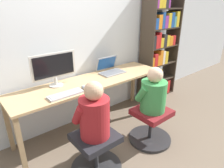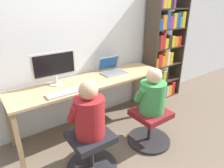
# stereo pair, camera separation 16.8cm
# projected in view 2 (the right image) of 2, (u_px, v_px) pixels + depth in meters

# --- Properties ---
(ground_plane) EXTENTS (14.00, 14.00, 0.00)m
(ground_plane) POSITION_uv_depth(u_px,v_px,m) (105.00, 136.00, 2.81)
(ground_plane) COLOR brown
(wall_back) EXTENTS (10.00, 0.05, 2.60)m
(wall_back) POSITION_uv_depth(u_px,v_px,m) (78.00, 36.00, 2.80)
(wall_back) COLOR silver
(wall_back) RESTS_ON ground_plane
(desk) EXTENTS (2.22, 0.58, 0.75)m
(desk) POSITION_uv_depth(u_px,v_px,m) (92.00, 85.00, 2.77)
(desk) COLOR tan
(desk) RESTS_ON ground_plane
(desktop_monitor) EXTENTS (0.58, 0.18, 0.43)m
(desktop_monitor) POSITION_uv_depth(u_px,v_px,m) (55.00, 67.00, 2.51)
(desktop_monitor) COLOR beige
(desktop_monitor) RESTS_ON desk
(laptop) EXTENTS (0.37, 0.30, 0.23)m
(laptop) POSITION_uv_depth(u_px,v_px,m) (112.00, 69.00, 3.01)
(laptop) COLOR gray
(laptop) RESTS_ON desk
(keyboard) EXTENTS (0.42, 0.14, 0.03)m
(keyboard) POSITION_uv_depth(u_px,v_px,m) (64.00, 93.00, 2.33)
(keyboard) COLOR #B2B2B7
(keyboard) RESTS_ON desk
(computer_mouse_by_keyboard) EXTENTS (0.07, 0.12, 0.04)m
(computer_mouse_by_keyboard) POSITION_uv_depth(u_px,v_px,m) (84.00, 86.00, 2.49)
(computer_mouse_by_keyboard) COLOR #99999E
(computer_mouse_by_keyboard) RESTS_ON desk
(office_chair_left) EXTENTS (0.57, 0.57, 0.46)m
(office_chair_left) POSITION_uv_depth(u_px,v_px,m) (91.00, 152.00, 2.19)
(office_chair_left) COLOR #262628
(office_chair_left) RESTS_ON ground_plane
(office_chair_right) EXTENTS (0.57, 0.57, 0.46)m
(office_chair_right) POSITION_uv_depth(u_px,v_px,m) (150.00, 127.00, 2.63)
(office_chair_right) COLOR #262628
(office_chair_right) RESTS_ON ground_plane
(person_at_monitor) EXTENTS (0.38, 0.31, 0.60)m
(person_at_monitor) POSITION_uv_depth(u_px,v_px,m) (89.00, 113.00, 2.00)
(person_at_monitor) COLOR maroon
(person_at_monitor) RESTS_ON office_chair_left
(person_at_laptop) EXTENTS (0.39, 0.32, 0.58)m
(person_at_laptop) POSITION_uv_depth(u_px,v_px,m) (152.00, 94.00, 2.45)
(person_at_laptop) COLOR #388C47
(person_at_laptop) RESTS_ON office_chair_right
(bookshelf) EXTENTS (0.77, 0.31, 1.98)m
(bookshelf) POSITION_uv_depth(u_px,v_px,m) (164.00, 49.00, 3.59)
(bookshelf) COLOR #382D23
(bookshelf) RESTS_ON ground_plane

